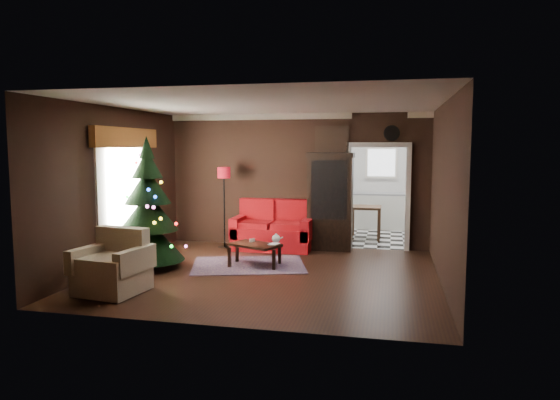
% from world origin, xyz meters
% --- Properties ---
extents(floor, '(5.50, 5.50, 0.00)m').
position_xyz_m(floor, '(0.00, 0.00, 0.00)').
color(floor, black).
rests_on(floor, ground).
extents(ceiling, '(5.50, 5.50, 0.00)m').
position_xyz_m(ceiling, '(0.00, 0.00, 2.80)').
color(ceiling, white).
rests_on(ceiling, ground).
extents(wall_back, '(5.50, 0.00, 5.50)m').
position_xyz_m(wall_back, '(0.00, 2.50, 1.40)').
color(wall_back, black).
rests_on(wall_back, ground).
extents(wall_front, '(5.50, 0.00, 5.50)m').
position_xyz_m(wall_front, '(0.00, -2.50, 1.40)').
color(wall_front, black).
rests_on(wall_front, ground).
extents(wall_left, '(0.00, 5.50, 5.50)m').
position_xyz_m(wall_left, '(-2.75, 0.00, 1.40)').
color(wall_left, black).
rests_on(wall_left, ground).
extents(wall_right, '(0.00, 5.50, 5.50)m').
position_xyz_m(wall_right, '(2.75, 0.00, 1.40)').
color(wall_right, black).
rests_on(wall_right, ground).
extents(doorway, '(1.10, 0.10, 2.10)m').
position_xyz_m(doorway, '(1.70, 2.50, 1.05)').
color(doorway, silver).
rests_on(doorway, ground).
extents(left_window, '(0.05, 1.60, 1.40)m').
position_xyz_m(left_window, '(-2.71, 0.20, 1.45)').
color(left_window, white).
rests_on(left_window, wall_left).
extents(valance, '(0.12, 2.10, 0.35)m').
position_xyz_m(valance, '(-2.63, 0.20, 2.27)').
color(valance, brown).
rests_on(valance, wall_left).
extents(kitchen_floor, '(3.00, 3.00, 0.00)m').
position_xyz_m(kitchen_floor, '(1.70, 4.00, 0.00)').
color(kitchen_floor, white).
rests_on(kitchen_floor, ground).
extents(kitchen_window, '(0.70, 0.06, 0.70)m').
position_xyz_m(kitchen_window, '(1.70, 5.45, 1.70)').
color(kitchen_window, white).
rests_on(kitchen_window, ground).
extents(rug, '(2.30, 1.94, 0.01)m').
position_xyz_m(rug, '(-0.50, 0.55, 0.01)').
color(rug, '#432D3C').
rests_on(rug, ground).
extents(loveseat, '(1.70, 0.90, 1.00)m').
position_xyz_m(loveseat, '(-0.40, 2.05, 0.50)').
color(loveseat, maroon).
rests_on(loveseat, ground).
extents(curio_cabinet, '(0.90, 0.45, 1.90)m').
position_xyz_m(curio_cabinet, '(0.75, 2.27, 0.95)').
color(curio_cabinet, black).
rests_on(curio_cabinet, ground).
extents(floor_lamp, '(0.32, 0.32, 1.71)m').
position_xyz_m(floor_lamp, '(-1.46, 2.05, 0.83)').
color(floor_lamp, black).
rests_on(floor_lamp, ground).
extents(christmas_tree, '(1.42, 1.42, 2.33)m').
position_xyz_m(christmas_tree, '(-2.14, -0.00, 1.05)').
color(christmas_tree, black).
rests_on(christmas_tree, ground).
extents(armchair, '(1.00, 1.00, 0.90)m').
position_xyz_m(armchair, '(-1.94, -1.53, 0.46)').
color(armchair, '#B6A88D').
rests_on(armchair, ground).
extents(coffee_table, '(1.01, 0.83, 0.39)m').
position_xyz_m(coffee_table, '(-0.37, 0.52, 0.21)').
color(coffee_table, black).
rests_on(coffee_table, rug).
extents(teapot, '(0.19, 0.19, 0.16)m').
position_xyz_m(teapot, '(-0.03, 0.69, 0.48)').
color(teapot, silver).
rests_on(teapot, coffee_table).
extents(cup_a, '(0.08, 0.08, 0.05)m').
position_xyz_m(cup_a, '(-0.46, 0.73, 0.43)').
color(cup_a, beige).
rests_on(cup_a, coffee_table).
extents(cup_b, '(0.08, 0.08, 0.06)m').
position_xyz_m(cup_b, '(-0.48, 0.67, 0.43)').
color(cup_b, white).
rests_on(cup_b, coffee_table).
extents(book, '(0.15, 0.05, 0.21)m').
position_xyz_m(book, '(-0.10, 0.54, 0.51)').
color(book, gray).
rests_on(book, coffee_table).
extents(wall_clock, '(0.32, 0.32, 0.06)m').
position_xyz_m(wall_clock, '(1.95, 2.45, 2.38)').
color(wall_clock, white).
rests_on(wall_clock, wall_back).
extents(painting, '(0.62, 0.05, 0.52)m').
position_xyz_m(painting, '(0.75, 2.46, 2.25)').
color(painting, '#9F6D49').
rests_on(painting, wall_back).
extents(kitchen_counter, '(1.80, 0.60, 0.90)m').
position_xyz_m(kitchen_counter, '(1.70, 5.20, 0.45)').
color(kitchen_counter, white).
rests_on(kitchen_counter, ground).
extents(kitchen_table, '(0.70, 0.70, 0.75)m').
position_xyz_m(kitchen_table, '(1.40, 3.70, 0.38)').
color(kitchen_table, brown).
rests_on(kitchen_table, ground).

